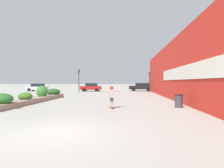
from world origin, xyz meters
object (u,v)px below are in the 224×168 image
at_px(trash_bin, 179,101).
at_px(skateboard, 111,108).
at_px(car_leftmost, 141,87).
at_px(car_center_left, 195,88).
at_px(traffic_light_right, 149,79).
at_px(car_center_right, 91,87).
at_px(traffic_light_left, 79,77).
at_px(car_rightmost, 37,87).
at_px(skateboarder, 111,94).

bearing_deg(trash_bin, skateboard, -169.55).
relative_size(car_leftmost, car_center_left, 1.01).
xyz_separation_m(skateboard, trash_bin, (4.62, 0.85, 0.39)).
relative_size(car_leftmost, traffic_light_right, 1.40).
bearing_deg(car_leftmost, traffic_light_right, -171.06).
bearing_deg(skateboard, car_center_right, 79.78).
relative_size(skateboard, car_center_left, 0.13).
distance_m(traffic_light_left, traffic_light_right, 11.88).
bearing_deg(traffic_light_left, car_center_left, 16.26).
bearing_deg(car_rightmost, car_center_right, -88.26).
xyz_separation_m(skateboard, traffic_light_right, (4.80, 20.34, 2.25)).
bearing_deg(traffic_light_left, traffic_light_right, 1.87).
xyz_separation_m(car_center_left, traffic_light_right, (-9.23, -5.77, 1.61)).
height_order(trash_bin, car_center_right, car_center_right).
relative_size(skateboard, traffic_light_right, 0.18).
height_order(car_center_right, traffic_light_right, traffic_light_right).
bearing_deg(car_center_right, car_leftmost, -79.55).
bearing_deg(traffic_light_right, car_center_right, 158.78).
relative_size(car_rightmost, traffic_light_left, 1.00).
height_order(skateboard, skateboarder, skateboarder).
height_order(skateboarder, car_center_right, car_center_right).
relative_size(car_center_right, traffic_light_right, 1.16).
xyz_separation_m(trash_bin, car_leftmost, (-0.74, 25.38, 0.39)).
distance_m(car_leftmost, traffic_light_right, 6.15).
xyz_separation_m(car_center_right, car_rightmost, (-10.46, -0.32, -0.04)).
bearing_deg(car_leftmost, car_center_left, -90.72).
height_order(trash_bin, traffic_light_left, traffic_light_left).
bearing_deg(car_rightmost, skateboarder, -146.05).
relative_size(skateboarder, trash_bin, 1.56).
bearing_deg(trash_bin, car_center_left, 69.54).
bearing_deg(car_center_left, traffic_light_right, 121.98).
xyz_separation_m(car_leftmost, traffic_light_left, (-10.94, -6.28, 1.75)).
height_order(skateboard, car_rightmost, car_rightmost).
relative_size(skateboarder, car_center_right, 0.36).
relative_size(car_leftmost, car_rightmost, 1.23).
distance_m(skateboard, traffic_light_left, 21.31).
distance_m(skateboard, car_rightmost, 29.10).
relative_size(skateboard, trash_bin, 0.68).
distance_m(skateboarder, car_rightmost, 29.09).
bearing_deg(skateboard, trash_bin, -13.08).
xyz_separation_m(skateboard, car_rightmost, (-16.25, 24.13, 0.69)).
distance_m(skateboarder, traffic_light_right, 20.94).
bearing_deg(skateboard, skateboarder, 66.47).
distance_m(trash_bin, traffic_light_right, 19.58).
bearing_deg(trash_bin, skateboarder, -169.55).
bearing_deg(car_center_right, car_rightmost, 91.74).
xyz_separation_m(trash_bin, traffic_light_right, (0.19, 19.49, 1.87)).
bearing_deg(traffic_light_left, skateboarder, -70.50).
relative_size(car_leftmost, traffic_light_left, 1.24).
bearing_deg(traffic_light_right, traffic_light_left, -178.13).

